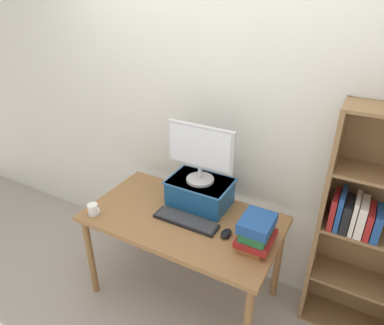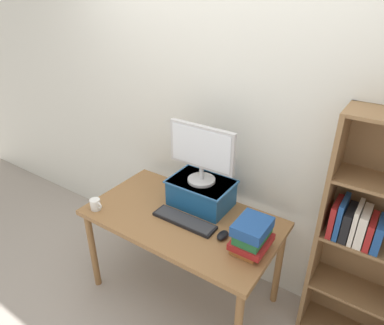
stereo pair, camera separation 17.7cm
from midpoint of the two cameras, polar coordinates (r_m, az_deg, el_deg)
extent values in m
plane|color=#9E9389|center=(2.92, -3.19, -20.74)|extent=(12.00, 12.00, 0.00)
cube|color=silver|center=(2.54, 2.15, 7.38)|extent=(7.00, 0.08, 2.60)
cube|color=olive|center=(2.43, -3.63, -9.43)|extent=(1.35, 0.75, 0.04)
cylinder|color=olive|center=(2.81, -18.36, -14.72)|extent=(0.05, 0.05, 0.70)
cylinder|color=olive|center=(3.16, -10.01, -8.21)|extent=(0.05, 0.05, 0.70)
cylinder|color=olive|center=(2.70, 12.25, -15.71)|extent=(0.05, 0.05, 0.70)
cube|color=olive|center=(2.39, 18.76, -9.18)|extent=(0.03, 0.28, 1.60)
cube|color=olive|center=(2.50, 26.29, -9.13)|extent=(0.64, 0.01, 1.60)
cube|color=olive|center=(2.92, 22.55, -23.25)|extent=(0.58, 0.27, 0.02)
cube|color=olive|center=(2.63, 24.18, -17.62)|extent=(0.58, 0.27, 0.02)
cube|color=olive|center=(2.38, 26.04, -10.69)|extent=(0.58, 0.27, 0.02)
cube|color=maroon|center=(2.29, 20.56, -7.34)|extent=(0.03, 0.20, 0.22)
cube|color=navy|center=(2.28, 21.51, -7.26)|extent=(0.03, 0.20, 0.25)
cube|color=black|center=(2.30, 22.45, -8.00)|extent=(0.04, 0.20, 0.20)
cube|color=silver|center=(2.29, 23.53, -7.85)|extent=(0.02, 0.20, 0.23)
cube|color=silver|center=(2.29, 24.49, -8.29)|extent=(0.04, 0.20, 0.21)
cube|color=maroon|center=(2.30, 25.51, -8.90)|extent=(0.03, 0.20, 0.18)
cube|color=navy|center=(2.30, 26.61, -9.12)|extent=(0.04, 0.20, 0.18)
cube|color=#195189|center=(2.49, -0.71, -5.06)|extent=(0.43, 0.30, 0.20)
cube|color=#2D669E|center=(2.44, -0.72, -3.22)|extent=(0.45, 0.31, 0.01)
cylinder|color=#B7B7BA|center=(2.43, -0.72, -2.90)|extent=(0.20, 0.20, 0.02)
cylinder|color=#B7B7BA|center=(2.40, -0.73, -1.72)|extent=(0.03, 0.03, 0.09)
cube|color=#B7B7BA|center=(2.31, -0.76, 2.61)|extent=(0.50, 0.04, 0.31)
cube|color=silver|center=(2.30, -1.01, 2.42)|extent=(0.46, 0.00, 0.27)
cube|color=black|center=(2.36, -3.21, -9.78)|extent=(0.46, 0.13, 0.02)
cube|color=#333335|center=(2.35, -3.22, -9.54)|extent=(0.43, 0.11, 0.00)
ellipsoid|color=black|center=(2.25, 3.43, -11.79)|extent=(0.06, 0.10, 0.04)
cube|color=#AD662D|center=(2.19, 7.76, -13.23)|extent=(0.16, 0.21, 0.04)
cube|color=maroon|center=(2.17, 8.26, -12.42)|extent=(0.20, 0.25, 0.04)
cube|color=#236B38|center=(2.14, 8.45, -11.16)|extent=(0.16, 0.25, 0.06)
cube|color=navy|center=(2.08, 8.40, -10.03)|extent=(0.19, 0.23, 0.07)
cylinder|color=white|center=(2.54, -18.13, -7.49)|extent=(0.07, 0.07, 0.08)
torus|color=white|center=(2.51, -17.55, -7.68)|extent=(0.05, 0.01, 0.05)
camera|label=1|loc=(0.09, -92.26, -1.18)|focal=32.00mm
camera|label=2|loc=(0.09, 87.74, 1.18)|focal=32.00mm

